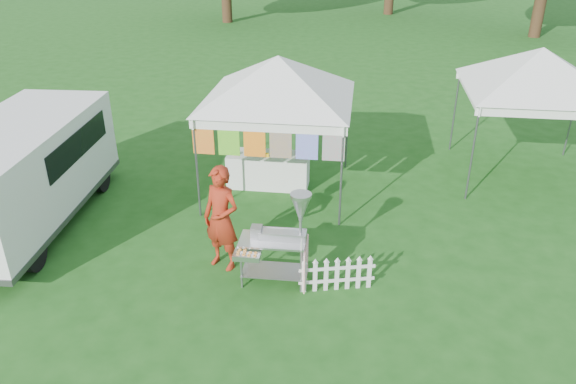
# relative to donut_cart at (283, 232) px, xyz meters

# --- Properties ---
(ground) EXTENTS (120.00, 120.00, 0.00)m
(ground) POSITION_rel_donut_cart_xyz_m (-0.60, -0.01, -0.98)
(ground) COLOR #1C4F16
(ground) RESTS_ON ground
(canopy_main) EXTENTS (4.24, 4.24, 3.45)m
(canopy_main) POSITION_rel_donut_cart_xyz_m (-0.60, 3.49, 2.01)
(canopy_main) COLOR #59595E
(canopy_main) RESTS_ON ground
(canopy_right) EXTENTS (4.24, 4.24, 3.45)m
(canopy_right) POSITION_rel_donut_cart_xyz_m (4.90, 4.99, 2.01)
(canopy_right) COLOR #59595E
(canopy_right) RESTS_ON ground
(donut_cart) EXTENTS (1.20, 0.83, 1.66)m
(donut_cart) POSITION_rel_donut_cart_xyz_m (0.00, 0.00, 0.00)
(donut_cart) COLOR gray
(donut_cart) RESTS_ON ground
(vendor) EXTENTS (0.81, 0.69, 1.89)m
(vendor) POSITION_rel_donut_cart_xyz_m (-1.11, 0.37, -0.04)
(vendor) COLOR maroon
(vendor) RESTS_ON ground
(cargo_van) EXTENTS (2.22, 4.98, 2.03)m
(cargo_van) POSITION_rel_donut_cart_xyz_m (-5.28, 1.43, 0.11)
(cargo_van) COLOR white
(cargo_van) RESTS_ON ground
(picket_fence) EXTENTS (1.23, 0.33, 0.56)m
(picket_fence) POSITION_rel_donut_cart_xyz_m (0.89, -0.07, -0.69)
(picket_fence) COLOR white
(picket_fence) RESTS_ON ground
(display_table) EXTENTS (1.80, 0.70, 0.76)m
(display_table) POSITION_rel_donut_cart_xyz_m (-0.87, 3.67, -0.60)
(display_table) COLOR white
(display_table) RESTS_ON ground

